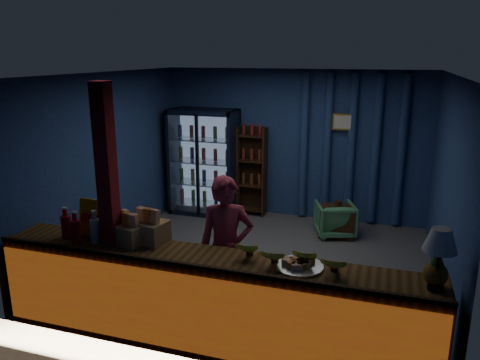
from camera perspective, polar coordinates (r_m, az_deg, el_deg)
The scene contains 19 objects.
ground at distance 6.63m, azimuth 2.28°, elevation -10.29°, with size 4.60×4.60×0.00m, color #515154.
room_walls at distance 6.12m, azimuth 2.44°, elevation 3.10°, with size 4.60×4.60×4.60m.
counter at distance 4.80m, azimuth -4.01°, elevation -14.49°, with size 4.40×0.57×0.99m.
support_post at distance 4.93m, azimuth -15.59°, elevation -3.72°, with size 0.16×0.16×2.60m, color maroon.
beverage_cooler at distance 8.52m, azimuth -4.24°, elevation 2.16°, with size 1.20×0.62×1.90m.
bottle_shelf at distance 8.41m, azimuth 1.52°, elevation 1.05°, with size 0.50×0.28×1.60m.
curtain_folds at distance 8.08m, azimuth 13.39°, elevation 3.73°, with size 1.74×0.14×2.50m.
framed_picture at distance 7.97m, azimuth 12.48°, elevation 6.92°, with size 0.36×0.04×0.28m.
shopkeeper at distance 5.10m, azimuth -1.70°, elevation -8.43°, with size 0.59×0.39×1.61m, color #9C2A3B.
green_chair at distance 7.69m, azimuth 11.50°, elevation -4.71°, with size 0.58×0.60×0.54m, color #4F9E66.
side_table at distance 7.67m, azimuth 11.79°, elevation -4.96°, with size 0.57×0.43×0.59m.
yellow_sign at distance 5.19m, azimuth -16.82°, elevation -4.60°, with size 0.51×0.14×0.40m.
soda_bottles at distance 5.16m, azimuth -19.03°, elevation -5.62°, with size 0.46×0.19×0.35m.
snack_box_left at distance 4.97m, azimuth -13.29°, elevation -6.24°, with size 0.38×0.34×0.34m.
snack_box_centre at distance 4.97m, azimuth -10.94°, elevation -5.98°, with size 0.39×0.34×0.36m.
pastry_tray at distance 4.39m, azimuth 7.17°, elevation -10.23°, with size 0.46×0.46×0.07m.
banana_bunches at distance 4.41m, azimuth 6.09°, elevation -9.20°, with size 1.08×0.30×0.17m.
table_lamp at distance 4.14m, azimuth 23.24°, elevation -7.01°, with size 0.28×0.28×0.54m.
pineapple at distance 4.30m, azimuth 22.78°, elevation -10.15°, with size 0.20×0.20×0.35m.
Camera 1 is at (1.58, -5.77, 2.85)m, focal length 35.00 mm.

